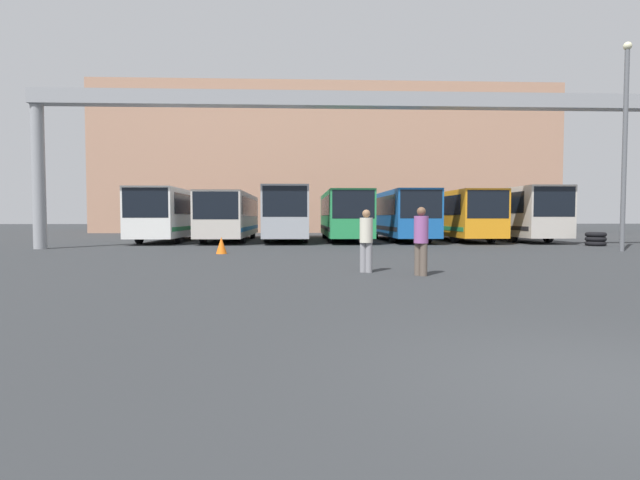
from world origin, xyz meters
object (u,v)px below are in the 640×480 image
(traffic_cone, at_px, (221,245))
(pedestrian_mid_left, at_px, (421,239))
(bus_slot_3, at_px, (344,213))
(bus_slot_5, at_px, (457,213))
(bus_slot_1, at_px, (230,214))
(tire_stack, at_px, (596,239))
(bus_slot_4, at_px, (399,213))
(bus_slot_6, at_px, (507,211))
(bus_slot_0, at_px, (173,212))
(bus_slot_2, at_px, (287,211))
(lamp_post, at_px, (625,139))
(pedestrian_near_center, at_px, (366,239))

(traffic_cone, bearing_deg, pedestrian_mid_left, -51.16)
(bus_slot_3, distance_m, bus_slot_5, 7.29)
(bus_slot_1, distance_m, tire_stack, 21.10)
(bus_slot_5, bearing_deg, tire_stack, -47.12)
(bus_slot_1, height_order, bus_slot_4, bus_slot_4)
(bus_slot_6, bearing_deg, bus_slot_3, -177.49)
(bus_slot_0, xyz_separation_m, bus_slot_3, (10.91, -0.01, -0.06))
(bus_slot_2, bearing_deg, lamp_post, -36.03)
(bus_slot_5, relative_size, bus_slot_6, 0.84)
(bus_slot_0, xyz_separation_m, tire_stack, (23.70, -6.45, -1.46))
(bus_slot_2, height_order, bus_slot_3, bus_slot_2)
(bus_slot_3, relative_size, tire_stack, 10.99)
(bus_slot_1, xyz_separation_m, bus_slot_2, (3.64, 0.38, 0.17))
(pedestrian_near_center, bearing_deg, bus_slot_6, 83.33)
(bus_slot_6, bearing_deg, bus_slot_2, -179.40)
(bus_slot_2, bearing_deg, bus_slot_0, -177.52)
(bus_slot_2, xyz_separation_m, bus_slot_6, (14.54, 0.15, 0.00))
(bus_slot_1, height_order, bus_slot_5, bus_slot_5)
(bus_slot_3, height_order, bus_slot_5, bus_slot_5)
(bus_slot_2, relative_size, traffic_cone, 17.13)
(bus_slot_1, bearing_deg, pedestrian_mid_left, -68.51)
(bus_slot_6, relative_size, pedestrian_mid_left, 6.90)
(bus_slot_4, relative_size, tire_stack, 11.08)
(bus_slot_3, distance_m, lamp_post, 15.93)
(bus_slot_4, relative_size, bus_slot_5, 1.10)
(bus_slot_1, height_order, bus_slot_6, bus_slot_6)
(bus_slot_5, bearing_deg, bus_slot_6, 14.91)
(bus_slot_2, height_order, bus_slot_6, bus_slot_6)
(lamp_post, bearing_deg, bus_slot_3, 137.06)
(bus_slot_6, bearing_deg, traffic_cone, -145.36)
(bus_slot_1, bearing_deg, bus_slot_0, 178.99)
(pedestrian_mid_left, distance_m, lamp_post, 14.64)
(bus_slot_4, xyz_separation_m, tire_stack, (9.16, -6.48, -1.42))
(bus_slot_4, height_order, pedestrian_mid_left, bus_slot_4)
(bus_slot_6, bearing_deg, pedestrian_near_center, -122.35)
(bus_slot_3, distance_m, bus_slot_6, 10.92)
(bus_slot_3, bearing_deg, tire_stack, -26.70)
(bus_slot_0, distance_m, bus_slot_2, 7.28)
(bus_slot_6, bearing_deg, bus_slot_1, -178.33)
(bus_slot_5, distance_m, pedestrian_near_center, 19.77)
(bus_slot_3, bearing_deg, bus_slot_1, -179.58)
(bus_slot_5, xyz_separation_m, lamp_post, (4.15, -10.14, 3.17))
(lamp_post, bearing_deg, pedestrian_near_center, -148.08)
(bus_slot_2, relative_size, bus_slot_3, 1.06)
(bus_slot_3, xyz_separation_m, pedestrian_mid_left, (0.28, -19.23, -0.81))
(bus_slot_1, relative_size, bus_slot_2, 0.94)
(bus_slot_1, bearing_deg, bus_slot_3, 0.42)
(traffic_cone, distance_m, tire_stack, 19.53)
(bus_slot_2, xyz_separation_m, tire_stack, (16.43, -6.76, -1.53))
(bus_slot_3, height_order, traffic_cone, bus_slot_3)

